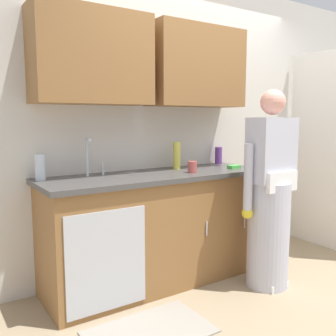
# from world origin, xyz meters

# --- Properties ---
(ground_plane) EXTENTS (9.00, 9.00, 0.00)m
(ground_plane) POSITION_xyz_m (0.00, 0.00, 0.00)
(ground_plane) COLOR #998466
(kitchen_wall_with_uppers) EXTENTS (4.80, 0.44, 2.70)m
(kitchen_wall_with_uppers) POSITION_xyz_m (-0.14, 0.99, 1.48)
(kitchen_wall_with_uppers) COLOR beige
(kitchen_wall_with_uppers) RESTS_ON ground
(closet_door_panel) EXTENTS (0.04, 1.10, 2.10)m
(closet_door_panel) POSITION_xyz_m (1.45, 0.40, 1.05)
(closet_door_panel) COLOR silver
(closet_door_panel) RESTS_ON ground
(counter_cabinet) EXTENTS (1.90, 0.62, 0.90)m
(counter_cabinet) POSITION_xyz_m (-0.55, 0.70, 0.45)
(counter_cabinet) COLOR brown
(counter_cabinet) RESTS_ON ground
(countertop) EXTENTS (1.96, 0.66, 0.04)m
(countertop) POSITION_xyz_m (-0.55, 0.70, 0.92)
(countertop) COLOR #474442
(countertop) RESTS_ON counter_cabinet
(sink) EXTENTS (0.50, 0.36, 0.35)m
(sink) POSITION_xyz_m (-1.06, 0.71, 0.93)
(sink) COLOR #B7BABF
(sink) RESTS_ON counter_cabinet
(person_at_sink) EXTENTS (0.55, 0.34, 1.62)m
(person_at_sink) POSITION_xyz_m (0.18, 0.13, 0.69)
(person_at_sink) COLOR white
(person_at_sink) RESTS_ON ground
(floor_mat) EXTENTS (0.80, 0.50, 0.01)m
(floor_mat) POSITION_xyz_m (-1.01, 0.05, 0.01)
(floor_mat) COLOR gray
(floor_mat) RESTS_ON ground
(bottle_cleaner_spray) EXTENTS (0.07, 0.07, 0.17)m
(bottle_cleaner_spray) POSITION_xyz_m (0.31, 0.93, 1.02)
(bottle_cleaner_spray) COLOR #66388C
(bottle_cleaner_spray) RESTS_ON countertop
(bottle_water_tall) EXTENTS (0.07, 0.07, 0.24)m
(bottle_water_tall) POSITION_xyz_m (-0.26, 0.84, 1.06)
(bottle_water_tall) COLOR #D8D14C
(bottle_water_tall) RESTS_ON countertop
(bottle_water_short) EXTENTS (0.07, 0.07, 0.19)m
(bottle_water_short) POSITION_xyz_m (-1.46, 0.87, 1.04)
(bottle_water_short) COLOR silver
(bottle_water_short) RESTS_ON countertop
(cup_by_sink) EXTENTS (0.08, 0.08, 0.10)m
(cup_by_sink) POSITION_xyz_m (-0.28, 0.57, 0.99)
(cup_by_sink) COLOR #B24C47
(cup_by_sink) RESTS_ON countertop
(sponge) EXTENTS (0.11, 0.07, 0.03)m
(sponge) POSITION_xyz_m (0.20, 0.58, 0.96)
(sponge) COLOR #4CBF4C
(sponge) RESTS_ON countertop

